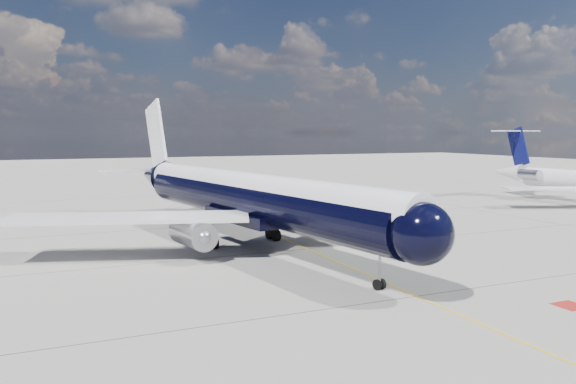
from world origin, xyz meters
name	(u,v)px	position (x,y,z in m)	size (l,w,h in m)	color
ground	(232,216)	(0.00, 30.00, 0.00)	(320.00, 320.00, 0.00)	gray
taxiway_centerline	(247,223)	(0.00, 25.00, 0.00)	(0.16, 160.00, 0.01)	yellow
red_marking	(570,306)	(6.80, -10.00, 0.00)	(1.60, 1.60, 0.01)	maroon
main_airliner	(244,196)	(-4.18, 14.00, 4.22)	(38.14, 46.90, 13.60)	black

